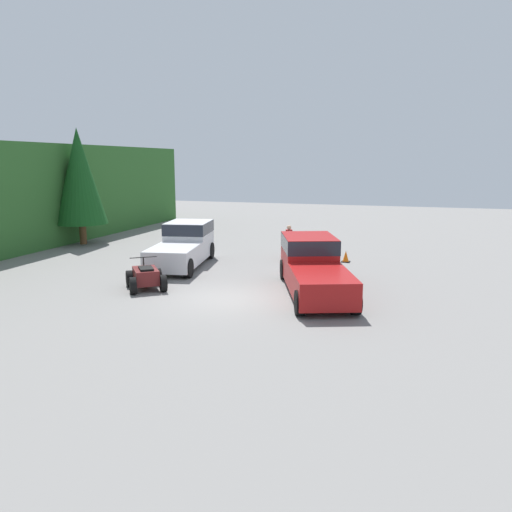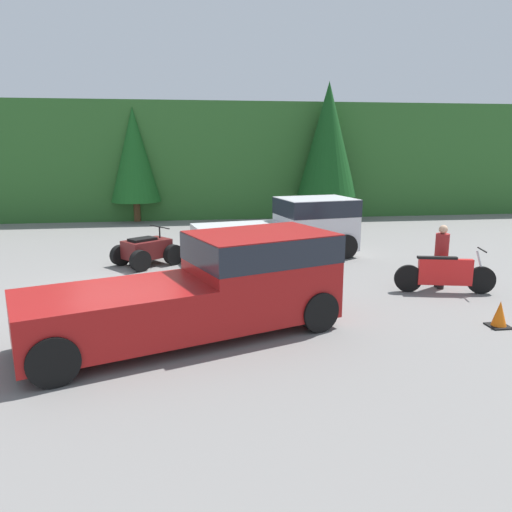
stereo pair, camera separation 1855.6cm
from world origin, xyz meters
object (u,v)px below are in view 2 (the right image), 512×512
at_px(quad_atv, 147,251).
at_px(rider_person, 441,254).
at_px(traffic_cone, 500,315).
at_px(pickup_truck_red, 215,283).
at_px(pickup_truck_second, 291,227).
at_px(dirt_bike, 445,274).

height_order(quad_atv, rider_person, rider_person).
height_order(rider_person, traffic_cone, rider_person).
xyz_separation_m(quad_atv, rider_person, (7.72, -3.69, 0.44)).
bearing_deg(rider_person, quad_atv, 160.41).
relative_size(quad_atv, traffic_cone, 4.12).
distance_m(pickup_truck_red, pickup_truck_second, 7.30).
xyz_separation_m(pickup_truck_second, rider_person, (3.05, -4.31, -0.11)).
height_order(pickup_truck_second, quad_atv, pickup_truck_second).
bearing_deg(pickup_truck_red, pickup_truck_second, 46.29).
bearing_deg(pickup_truck_second, rider_person, -64.92).
bearing_deg(pickup_truck_red, traffic_cone, -25.12).
height_order(pickup_truck_second, traffic_cone, pickup_truck_second).
height_order(pickup_truck_red, traffic_cone, pickup_truck_red).
bearing_deg(quad_atv, rider_person, -63.14).
bearing_deg(dirt_bike, rider_person, 90.25).
distance_m(rider_person, traffic_cone, 2.96).
bearing_deg(quad_atv, pickup_truck_second, -30.07).
distance_m(dirt_bike, quad_atv, 8.67).
distance_m(dirt_bike, rider_person, 0.62).
relative_size(dirt_bike, rider_person, 1.47).
bearing_deg(quad_atv, dirt_bike, -66.05).
bearing_deg(traffic_cone, pickup_truck_red, 174.99).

